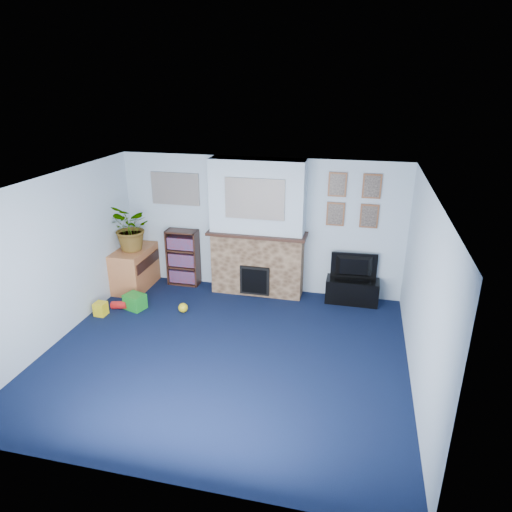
% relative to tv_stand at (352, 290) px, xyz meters
% --- Properties ---
extents(floor, '(5.00, 4.50, 0.01)m').
position_rel_tv_stand_xyz_m(floor, '(-1.68, -2.03, -0.22)').
color(floor, '#0E1735').
rests_on(floor, ground).
extents(ceiling, '(5.00, 4.50, 0.01)m').
position_rel_tv_stand_xyz_m(ceiling, '(-1.68, -2.03, 2.17)').
color(ceiling, white).
rests_on(ceiling, wall_back).
extents(wall_back, '(5.00, 0.04, 2.40)m').
position_rel_tv_stand_xyz_m(wall_back, '(-1.68, 0.22, 0.97)').
color(wall_back, silver).
rests_on(wall_back, ground).
extents(wall_front, '(5.00, 0.04, 2.40)m').
position_rel_tv_stand_xyz_m(wall_front, '(-1.68, -4.28, 0.97)').
color(wall_front, silver).
rests_on(wall_front, ground).
extents(wall_left, '(0.04, 4.50, 2.40)m').
position_rel_tv_stand_xyz_m(wall_left, '(-4.18, -2.03, 0.97)').
color(wall_left, silver).
rests_on(wall_left, ground).
extents(wall_right, '(0.04, 4.50, 2.40)m').
position_rel_tv_stand_xyz_m(wall_right, '(0.82, -2.03, 0.97)').
color(wall_right, silver).
rests_on(wall_right, ground).
extents(chimney_breast, '(1.72, 0.50, 2.40)m').
position_rel_tv_stand_xyz_m(chimney_breast, '(-1.68, 0.02, 0.96)').
color(chimney_breast, brown).
rests_on(chimney_breast, ground).
extents(collage_main, '(1.00, 0.03, 0.68)m').
position_rel_tv_stand_xyz_m(collage_main, '(-1.68, -0.19, 1.56)').
color(collage_main, gray).
rests_on(collage_main, chimney_breast).
extents(collage_left, '(0.90, 0.03, 0.58)m').
position_rel_tv_stand_xyz_m(collage_left, '(-3.23, 0.21, 1.55)').
color(collage_left, gray).
rests_on(collage_left, wall_back).
extents(portrait_tl, '(0.30, 0.03, 0.40)m').
position_rel_tv_stand_xyz_m(portrait_tl, '(-0.38, 0.20, 1.77)').
color(portrait_tl, brown).
rests_on(portrait_tl, wall_back).
extents(portrait_tr, '(0.30, 0.03, 0.40)m').
position_rel_tv_stand_xyz_m(portrait_tr, '(0.17, 0.20, 1.77)').
color(portrait_tr, brown).
rests_on(portrait_tr, wall_back).
extents(portrait_bl, '(0.30, 0.03, 0.40)m').
position_rel_tv_stand_xyz_m(portrait_bl, '(-0.38, 0.20, 1.27)').
color(portrait_bl, brown).
rests_on(portrait_bl, wall_back).
extents(portrait_br, '(0.30, 0.03, 0.40)m').
position_rel_tv_stand_xyz_m(portrait_br, '(0.17, 0.20, 1.27)').
color(portrait_br, brown).
rests_on(portrait_br, wall_back).
extents(tv_stand, '(0.89, 0.37, 0.42)m').
position_rel_tv_stand_xyz_m(tv_stand, '(0.00, 0.00, 0.00)').
color(tv_stand, black).
rests_on(tv_stand, ground).
extents(television, '(0.78, 0.15, 0.45)m').
position_rel_tv_stand_xyz_m(television, '(0.00, 0.02, 0.42)').
color(television, black).
rests_on(television, tv_stand).
extents(bookshelf, '(0.58, 0.28, 1.05)m').
position_rel_tv_stand_xyz_m(bookshelf, '(-3.10, 0.08, 0.28)').
color(bookshelf, '#321A12').
rests_on(bookshelf, ground).
extents(sideboard, '(0.54, 0.97, 0.75)m').
position_rel_tv_stand_xyz_m(sideboard, '(-3.92, -0.28, 0.12)').
color(sideboard, '#BD6C3C').
rests_on(sideboard, ground).
extents(potted_plant, '(0.99, 0.96, 0.84)m').
position_rel_tv_stand_xyz_m(potted_plant, '(-3.87, -0.33, 0.95)').
color(potted_plant, '#26661E').
rests_on(potted_plant, sideboard).
extents(mantel_clock, '(0.11, 0.06, 0.15)m').
position_rel_tv_stand_xyz_m(mantel_clock, '(-1.79, -0.03, 1.00)').
color(mantel_clock, gold).
rests_on(mantel_clock, chimney_breast).
extents(mantel_candle, '(0.05, 0.05, 0.17)m').
position_rel_tv_stand_xyz_m(mantel_candle, '(-1.38, -0.03, 1.01)').
color(mantel_candle, '#B2BFC6').
rests_on(mantel_candle, chimney_breast).
extents(mantel_teddy, '(0.12, 0.12, 0.12)m').
position_rel_tv_stand_xyz_m(mantel_teddy, '(-2.26, -0.03, 0.99)').
color(mantel_teddy, gray).
rests_on(mantel_teddy, chimney_breast).
extents(mantel_can, '(0.06, 0.06, 0.12)m').
position_rel_tv_stand_xyz_m(mantel_can, '(-1.03, -0.03, 0.99)').
color(mantel_can, yellow).
rests_on(mantel_can, chimney_breast).
extents(green_crate, '(0.39, 0.34, 0.26)m').
position_rel_tv_stand_xyz_m(green_crate, '(-3.53, -1.07, -0.08)').
color(green_crate, '#198C26').
rests_on(green_crate, ground).
extents(toy_ball, '(0.16, 0.16, 0.16)m').
position_rel_tv_stand_xyz_m(toy_ball, '(-2.70, -1.01, -0.13)').
color(toy_ball, yellow).
rests_on(toy_ball, ground).
extents(toy_block, '(0.19, 0.19, 0.22)m').
position_rel_tv_stand_xyz_m(toy_block, '(-3.98, -1.41, -0.11)').
color(toy_block, yellow).
rests_on(toy_block, ground).
extents(toy_tube, '(0.29, 0.13, 0.17)m').
position_rel_tv_stand_xyz_m(toy_tube, '(-3.79, -1.14, -0.15)').
color(toy_tube, red).
rests_on(toy_tube, ground).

